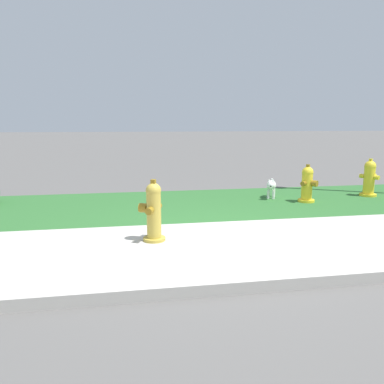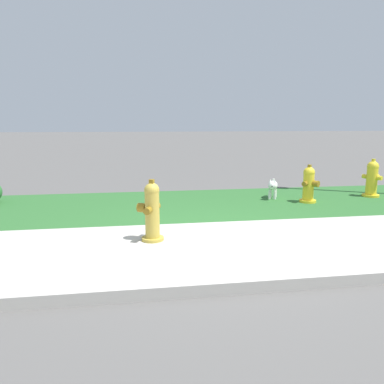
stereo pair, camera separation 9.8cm
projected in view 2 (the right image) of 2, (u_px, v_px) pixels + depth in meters
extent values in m
plane|color=#5B5956|center=(222.00, 247.00, 4.60)|extent=(120.00, 120.00, 0.00)
cube|color=#BCB7AD|center=(222.00, 247.00, 4.60)|extent=(18.00, 2.27, 0.01)
cube|color=#2D662D|center=(191.00, 204.00, 7.05)|extent=(18.00, 2.79, 0.01)
cube|color=#BCB7AD|center=(253.00, 284.00, 3.41)|extent=(18.00, 0.16, 0.12)
cylinder|color=yellow|center=(308.00, 201.00, 7.19)|extent=(0.32, 0.32, 0.05)
cylinder|color=yellow|center=(308.00, 186.00, 7.14)|extent=(0.20, 0.20, 0.53)
sphere|color=yellow|center=(309.00, 173.00, 7.09)|extent=(0.21, 0.21, 0.21)
cube|color=olive|center=(310.00, 166.00, 7.07)|extent=(0.08, 0.08, 0.06)
cylinder|color=olive|center=(312.00, 182.00, 7.23)|extent=(0.13, 0.13, 0.09)
cylinder|color=olive|center=(305.00, 184.00, 7.02)|extent=(0.13, 0.13, 0.09)
cylinder|color=olive|center=(316.00, 184.00, 7.02)|extent=(0.16, 0.15, 0.12)
cylinder|color=yellow|center=(370.00, 195.00, 7.74)|extent=(0.34, 0.34, 0.05)
cylinder|color=yellow|center=(372.00, 181.00, 7.69)|extent=(0.22, 0.22, 0.58)
sphere|color=yellow|center=(373.00, 167.00, 7.63)|extent=(0.23, 0.23, 0.23)
cube|color=yellow|center=(374.00, 160.00, 7.61)|extent=(0.08, 0.08, 0.06)
cylinder|color=yellow|center=(365.00, 176.00, 7.79)|extent=(0.12, 0.12, 0.09)
cylinder|color=yellow|center=(380.00, 178.00, 7.56)|extent=(0.12, 0.12, 0.09)
cylinder|color=yellow|center=(376.00, 176.00, 7.77)|extent=(0.15, 0.15, 0.12)
cylinder|color=gold|center=(153.00, 239.00, 4.84)|extent=(0.29, 0.29, 0.05)
cylinder|color=gold|center=(152.00, 214.00, 4.78)|extent=(0.18, 0.18, 0.62)
sphere|color=gold|center=(152.00, 190.00, 4.73)|extent=(0.19, 0.19, 0.19)
cube|color=olive|center=(152.00, 182.00, 4.71)|extent=(0.07, 0.07, 0.06)
cylinder|color=olive|center=(148.00, 211.00, 4.64)|extent=(0.12, 0.12, 0.09)
cylinder|color=olive|center=(156.00, 206.00, 4.90)|extent=(0.12, 0.12, 0.09)
cylinder|color=olive|center=(142.00, 208.00, 4.81)|extent=(0.14, 0.15, 0.12)
ellipsoid|color=white|center=(273.00, 185.00, 7.55)|extent=(0.32, 0.42, 0.19)
sphere|color=white|center=(272.00, 186.00, 7.32)|extent=(0.15, 0.15, 0.15)
sphere|color=black|center=(272.00, 187.00, 7.26)|extent=(0.03, 0.03, 0.03)
cone|color=white|center=(275.00, 181.00, 7.29)|extent=(0.07, 0.07, 0.07)
cone|color=white|center=(270.00, 181.00, 7.31)|extent=(0.07, 0.07, 0.07)
cylinder|color=white|center=(275.00, 195.00, 7.45)|extent=(0.05, 0.05, 0.17)
cylinder|color=white|center=(270.00, 195.00, 7.48)|extent=(0.05, 0.05, 0.17)
cylinder|color=white|center=(275.00, 193.00, 7.68)|extent=(0.05, 0.05, 0.17)
cylinder|color=white|center=(270.00, 193.00, 7.70)|extent=(0.05, 0.05, 0.17)
cylinder|color=white|center=(274.00, 181.00, 7.73)|extent=(0.04, 0.04, 0.10)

